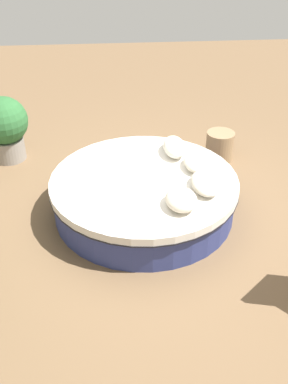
{
  "coord_description": "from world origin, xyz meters",
  "views": [
    {
      "loc": [
        4.69,
        -0.39,
        3.46
      ],
      "look_at": [
        0.0,
        0.0,
        0.3
      ],
      "focal_mm": 41.54,
      "sensor_mm": 36.0,
      "label": 1
    }
  ],
  "objects_px": {
    "throw_pillow_3": "(174,147)",
    "side_table": "(220,146)",
    "round_bed": "(144,195)",
    "throw_pillow_2": "(199,163)",
    "planter": "(5,126)",
    "throw_pillow_1": "(205,183)",
    "throw_pillow_0": "(181,199)"
  },
  "relations": [
    {
      "from": "throw_pillow_0",
      "to": "throw_pillow_1",
      "type": "bearing_deg",
      "value": 134.34
    },
    {
      "from": "throw_pillow_0",
      "to": "throw_pillow_1",
      "type": "relative_size",
      "value": 0.84
    },
    {
      "from": "throw_pillow_0",
      "to": "planter",
      "type": "height_order",
      "value": "planter"
    },
    {
      "from": "round_bed",
      "to": "planter",
      "type": "xyz_separation_m",
      "value": [
        -1.58,
        -1.98,
        0.3
      ]
    },
    {
      "from": "round_bed",
      "to": "side_table",
      "type": "height_order",
      "value": "round_bed"
    },
    {
      "from": "throw_pillow_3",
      "to": "round_bed",
      "type": "bearing_deg",
      "value": -37.25
    },
    {
      "from": "planter",
      "to": "side_table",
      "type": "distance_m",
      "value": 3.3
    },
    {
      "from": "round_bed",
      "to": "throw_pillow_2",
      "type": "distance_m",
      "value": 0.82
    },
    {
      "from": "round_bed",
      "to": "throw_pillow_2",
      "type": "xyz_separation_m",
      "value": [
        -0.2,
        0.73,
        0.33
      ]
    },
    {
      "from": "round_bed",
      "to": "throw_pillow_2",
      "type": "bearing_deg",
      "value": 105.41
    },
    {
      "from": "throw_pillow_0",
      "to": "side_table",
      "type": "bearing_deg",
      "value": 154.49
    },
    {
      "from": "throw_pillow_2",
      "to": "planter",
      "type": "xyz_separation_m",
      "value": [
        -1.38,
        -2.71,
        -0.02
      ]
    },
    {
      "from": "throw_pillow_0",
      "to": "side_table",
      "type": "xyz_separation_m",
      "value": [
        -1.92,
        0.92,
        -0.37
      ]
    },
    {
      "from": "throw_pillow_3",
      "to": "planter",
      "type": "bearing_deg",
      "value": -111.59
    },
    {
      "from": "throw_pillow_1",
      "to": "throw_pillow_2",
      "type": "xyz_separation_m",
      "value": [
        -0.49,
        0.01,
        0.0
      ]
    },
    {
      "from": "throw_pillow_0",
      "to": "throw_pillow_2",
      "type": "xyz_separation_m",
      "value": [
        -0.82,
        0.36,
        -0.01
      ]
    },
    {
      "from": "throw_pillow_3",
      "to": "planter",
      "type": "height_order",
      "value": "planter"
    },
    {
      "from": "round_bed",
      "to": "throw_pillow_1",
      "type": "bearing_deg",
      "value": 68.08
    },
    {
      "from": "round_bed",
      "to": "throw_pillow_0",
      "type": "height_order",
      "value": "throw_pillow_0"
    },
    {
      "from": "throw_pillow_3",
      "to": "side_table",
      "type": "xyz_separation_m",
      "value": [
        -0.68,
        0.82,
        -0.38
      ]
    },
    {
      "from": "throw_pillow_3",
      "to": "planter",
      "type": "xyz_separation_m",
      "value": [
        -0.97,
        -2.45,
        -0.05
      ]
    },
    {
      "from": "throw_pillow_0",
      "to": "planter",
      "type": "xyz_separation_m",
      "value": [
        -2.2,
        -2.35,
        -0.03
      ]
    },
    {
      "from": "round_bed",
      "to": "side_table",
      "type": "xyz_separation_m",
      "value": [
        -1.3,
        1.29,
        -0.03
      ]
    },
    {
      "from": "round_bed",
      "to": "throw_pillow_0",
      "type": "relative_size",
      "value": 5.1
    },
    {
      "from": "throw_pillow_2",
      "to": "throw_pillow_3",
      "type": "distance_m",
      "value": 0.49
    },
    {
      "from": "throw_pillow_3",
      "to": "side_table",
      "type": "bearing_deg",
      "value": 129.78
    },
    {
      "from": "round_bed",
      "to": "throw_pillow_3",
      "type": "distance_m",
      "value": 0.85
    },
    {
      "from": "round_bed",
      "to": "throw_pillow_3",
      "type": "relative_size",
      "value": 4.33
    },
    {
      "from": "planter",
      "to": "side_table",
      "type": "xyz_separation_m",
      "value": [
        0.29,
        3.27,
        -0.34
      ]
    },
    {
      "from": "throw_pillow_1",
      "to": "planter",
      "type": "distance_m",
      "value": 3.28
    },
    {
      "from": "throw_pillow_1",
      "to": "side_table",
      "type": "distance_m",
      "value": 1.72
    },
    {
      "from": "throw_pillow_1",
      "to": "throw_pillow_0",
      "type": "bearing_deg",
      "value": -45.66
    }
  ]
}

